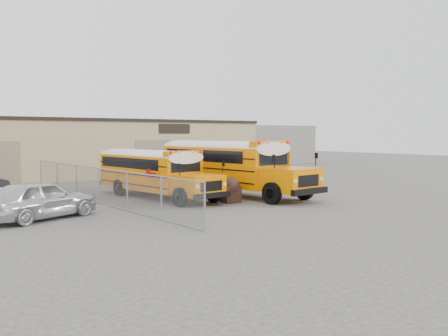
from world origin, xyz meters
TOP-DOWN VIEW (x-y plane):
  - ground at (0.00, 0.00)m, footprint 120.00×120.00m
  - warehouse at (-0.00, 19.99)m, footprint 30.20×10.20m
  - chainlink_fence at (-6.00, 3.00)m, footprint 0.07×18.07m
  - distant_building_right at (24.00, 24.00)m, footprint 10.00×8.00m
  - school_bus_left at (-2.98, 9.03)m, footprint 2.91×9.24m
  - school_bus_right at (1.14, 8.60)m, footprint 3.42×10.92m
  - tarp_bundle at (-0.54, -0.65)m, footprint 0.95×0.95m
  - car_silver at (-9.79, 0.26)m, footprint 5.19×3.40m

SIDE VIEW (x-z plane):
  - ground at x=0.00m, z-range 0.00..0.00m
  - tarp_bundle at x=-0.54m, z-range 0.02..1.32m
  - car_silver at x=-9.79m, z-range 0.00..1.64m
  - chainlink_fence at x=-6.00m, z-range 0.00..1.80m
  - school_bus_left at x=-2.98m, z-range 0.21..2.87m
  - school_bus_right at x=1.14m, z-range 0.25..3.40m
  - distant_building_right at x=24.00m, z-range 0.00..4.40m
  - warehouse at x=0.00m, z-range 0.04..4.71m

